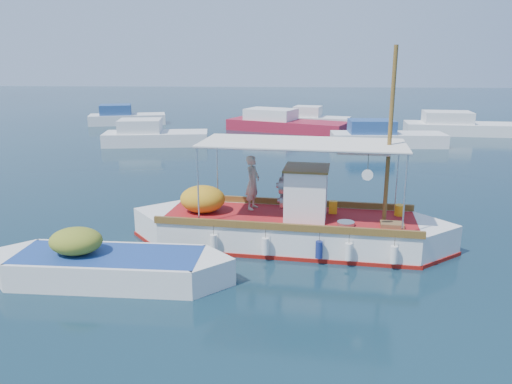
{
  "coord_description": "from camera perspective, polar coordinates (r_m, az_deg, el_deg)",
  "views": [
    {
      "loc": [
        -0.33,
        -13.57,
        5.32
      ],
      "look_at": [
        -1.2,
        0.0,
        1.63
      ],
      "focal_mm": 35.0,
      "sensor_mm": 36.0,
      "label": 1
    }
  ],
  "objects": [
    {
      "name": "ground",
      "position": [
        14.58,
        4.74,
        -6.29
      ],
      "size": [
        160.0,
        160.0,
        0.0
      ],
      "primitive_type": "plane",
      "color": "black",
      "rests_on": "ground"
    },
    {
      "name": "fishing_caique",
      "position": [
        14.59,
        3.53,
        -4.1
      ],
      "size": [
        9.48,
        3.41,
        5.82
      ],
      "rotation": [
        0.0,
        0.0,
        -0.11
      ],
      "color": "white",
      "rests_on": "ground"
    },
    {
      "name": "dinghy",
      "position": [
        12.89,
        -16.68,
        -8.35
      ],
      "size": [
        6.25,
        1.87,
        1.53
      ],
      "rotation": [
        0.0,
        0.0,
        -0.02
      ],
      "color": "white",
      "rests_on": "ground"
    },
    {
      "name": "bg_boat_nw",
      "position": [
        32.05,
        -11.69,
        6.19
      ],
      "size": [
        6.64,
        3.31,
        1.8
      ],
      "rotation": [
        0.0,
        0.0,
        0.15
      ],
      "color": "silver",
      "rests_on": "ground"
    },
    {
      "name": "bg_boat_n",
      "position": [
        37.39,
        3.17,
        7.72
      ],
      "size": [
        9.22,
        5.99,
        1.8
      ],
      "rotation": [
        0.0,
        0.0,
        -0.4
      ],
      "color": "maroon",
      "rests_on": "ground"
    },
    {
      "name": "bg_boat_ne",
      "position": [
        32.0,
        14.44,
        6.01
      ],
      "size": [
        6.93,
        2.41,
        1.8
      ],
      "rotation": [
        0.0,
        0.0,
        0.03
      ],
      "color": "silver",
      "rests_on": "ground"
    },
    {
      "name": "bg_boat_e",
      "position": [
        38.57,
        22.32,
        6.85
      ],
      "size": [
        8.29,
        3.31,
        1.8
      ],
      "rotation": [
        0.0,
        0.0,
        -0.09
      ],
      "color": "silver",
      "rests_on": "ground"
    },
    {
      "name": "bg_boat_far_w",
      "position": [
        42.62,
        -14.72,
        8.17
      ],
      "size": [
        6.42,
        3.81,
        1.8
      ],
      "rotation": [
        0.0,
        0.0,
        0.27
      ],
      "color": "silver",
      "rests_on": "ground"
    },
    {
      "name": "bg_boat_far_n",
      "position": [
        39.85,
        6.75,
        8.1
      ],
      "size": [
        5.37,
        3.16,
        1.8
      ],
      "rotation": [
        0.0,
        0.0,
        -0.25
      ],
      "color": "silver",
      "rests_on": "ground"
    }
  ]
}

